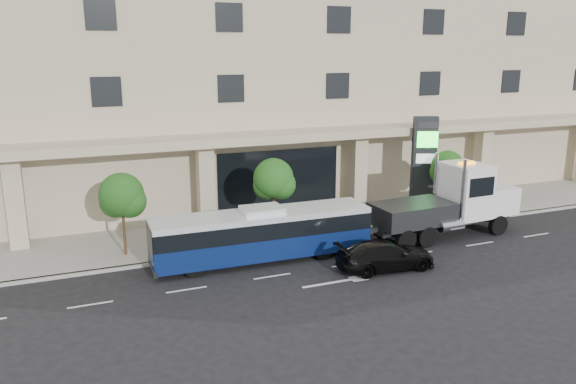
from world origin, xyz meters
The scene contains 11 objects.
ground centered at (0.00, 0.00, 0.00)m, with size 120.00×120.00×0.00m, color black.
sidewalk centered at (0.00, 5.00, 0.07)m, with size 120.00×6.00×0.15m, color gray.
curb centered at (0.00, 2.00, 0.07)m, with size 120.00×0.30×0.15m, color gray.
convention_center centered at (0.00, 15.42, 9.97)m, with size 60.00×17.60×20.00m.
tree_left centered at (-9.97, 3.59, 3.11)m, with size 2.27×2.20×4.22m.
tree_mid centered at (-1.97, 3.59, 3.26)m, with size 2.28×2.20×4.38m.
tree_right centered at (9.53, 3.59, 3.04)m, with size 2.10×2.00×4.04m.
city_bus centered at (-3.73, 0.63, 1.40)m, with size 10.95×2.54×2.76m.
tow_truck centered at (7.41, 0.39, 1.88)m, with size 10.03×2.82×4.56m.
black_sedan centered at (1.35, -2.66, 0.70)m, with size 1.95×4.80×1.39m, color black.
signage_pylon centered at (8.68, 4.93, 3.21)m, with size 1.59×1.05×6.03m.
Camera 1 is at (-12.40, -24.26, 10.17)m, focal length 35.00 mm.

